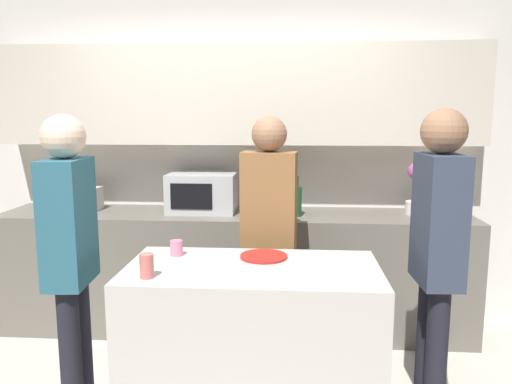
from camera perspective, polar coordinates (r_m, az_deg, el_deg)
back_wall at (r=4.04m, az=-2.08°, el=6.86°), size 6.40×0.40×2.70m
back_counter at (r=3.96m, az=-2.42°, el=-9.02°), size 3.60×0.62×0.93m
kitchen_island at (r=2.77m, az=-0.39°, el=-17.47°), size 1.31×0.68×0.91m
microwave at (r=3.91m, az=-6.14°, el=-0.05°), size 0.52×0.39×0.30m
toaster at (r=4.19m, az=-19.06°, el=-0.70°), size 0.26×0.16×0.18m
potted_plant at (r=3.95m, az=17.77°, el=0.38°), size 0.14×0.14×0.40m
bottle_0 at (r=3.87m, az=1.59°, el=-1.01°), size 0.07×0.07×0.23m
bottle_1 at (r=3.77m, az=2.90°, el=-1.32°), size 0.07×0.07×0.22m
bottle_2 at (r=3.72m, az=4.65°, el=-1.01°), size 0.08×0.08×0.30m
plate_on_island at (r=2.75m, az=0.89°, el=-7.37°), size 0.26×0.26×0.01m
cup_0 at (r=2.82m, az=-9.07°, el=-6.35°), size 0.07×0.07×0.09m
cup_1 at (r=2.47m, az=-12.38°, el=-8.25°), size 0.07×0.07×0.12m
person_left at (r=2.75m, az=-20.50°, el=-5.99°), size 0.22×0.35×1.68m
person_center at (r=2.70m, az=20.01°, el=-5.77°), size 0.23×0.35×1.71m
person_right at (r=3.16m, az=1.48°, el=-3.68°), size 0.36×0.22×1.67m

